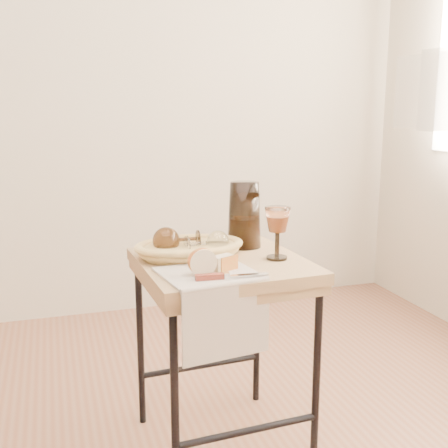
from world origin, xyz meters
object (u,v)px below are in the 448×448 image
object	(u,v)px
apple_half	(202,261)
tea_towel	(208,273)
table_knife	(229,275)
bread_basket	(190,250)
goblet_lying_b	(205,243)
side_table	(222,355)
wine_goblet	(277,233)
pitcher	(244,215)
goblet_lying_a	(180,240)

from	to	relation	value
apple_half	tea_towel	bearing A→B (deg)	19.87
table_knife	bread_basket	bearing A→B (deg)	103.71
goblet_lying_b	table_knife	size ratio (longest dim) A/B	0.57
side_table	bread_basket	xyz separation A→B (m)	(-0.09, 0.06, 0.35)
bread_basket	tea_towel	bearing A→B (deg)	-90.79
bread_basket	wine_goblet	bearing A→B (deg)	-24.95
side_table	wine_goblet	world-z (taller)	wine_goblet
wine_goblet	goblet_lying_b	bearing A→B (deg)	157.34
tea_towel	table_knife	bearing A→B (deg)	-68.61
wine_goblet	table_knife	size ratio (longest dim) A/B	0.83
side_table	wine_goblet	size ratio (longest dim) A/B	3.81
bread_basket	goblet_lying_b	world-z (taller)	goblet_lying_b
side_table	apple_half	size ratio (longest dim) A/B	7.70
tea_towel	wine_goblet	xyz separation A→B (m)	(0.25, 0.09, 0.08)
wine_goblet	table_knife	bearing A→B (deg)	-142.42
tea_towel	goblet_lying_b	world-z (taller)	goblet_lying_b
pitcher	apple_half	size ratio (longest dim) A/B	3.14
goblet_lying_a	goblet_lying_b	world-z (taller)	goblet_lying_a
tea_towel	pitcher	distance (m)	0.36
apple_half	table_knife	world-z (taller)	apple_half
apple_half	goblet_lying_a	bearing A→B (deg)	91.77
bread_basket	wine_goblet	xyz separation A→B (m)	(0.26, -0.11, 0.06)
goblet_lying_b	table_knife	world-z (taller)	goblet_lying_b
pitcher	table_knife	world-z (taller)	pitcher
apple_half	goblet_lying_b	bearing A→B (deg)	70.78
side_table	tea_towel	world-z (taller)	tea_towel
goblet_lying_b	goblet_lying_a	bearing A→B (deg)	151.12
goblet_lying_b	pitcher	world-z (taller)	pitcher
apple_half	table_knife	size ratio (longest dim) A/B	0.41
goblet_lying_b	bread_basket	bearing A→B (deg)	152.94
bread_basket	side_table	bearing A→B (deg)	-37.39
side_table	bread_basket	world-z (taller)	bread_basket
tea_towel	pitcher	size ratio (longest dim) A/B	1.00
wine_goblet	apple_half	distance (m)	0.30
tea_towel	bread_basket	size ratio (longest dim) A/B	0.84
pitcher	wine_goblet	bearing A→B (deg)	-61.94
pitcher	wine_goblet	xyz separation A→B (m)	(0.05, -0.18, -0.03)
side_table	goblet_lying_a	xyz separation A→B (m)	(-0.12, 0.08, 0.38)
tea_towel	apple_half	size ratio (longest dim) A/B	3.13
pitcher	apple_half	bearing A→B (deg)	-114.96
side_table	tea_towel	bearing A→B (deg)	-121.38
pitcher	table_knife	xyz separation A→B (m)	(-0.17, -0.35, -0.10)
goblet_lying_a	side_table	bearing A→B (deg)	148.37
goblet_lying_a	goblet_lying_b	xyz separation A→B (m)	(0.07, -0.03, -0.01)
bread_basket	goblet_lying_a	world-z (taller)	goblet_lying_a
pitcher	wine_goblet	size ratio (longest dim) A/B	1.56
pitcher	table_knife	distance (m)	0.40
side_table	tea_towel	distance (m)	0.37
tea_towel	bread_basket	world-z (taller)	bread_basket
tea_towel	table_knife	size ratio (longest dim) A/B	1.29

